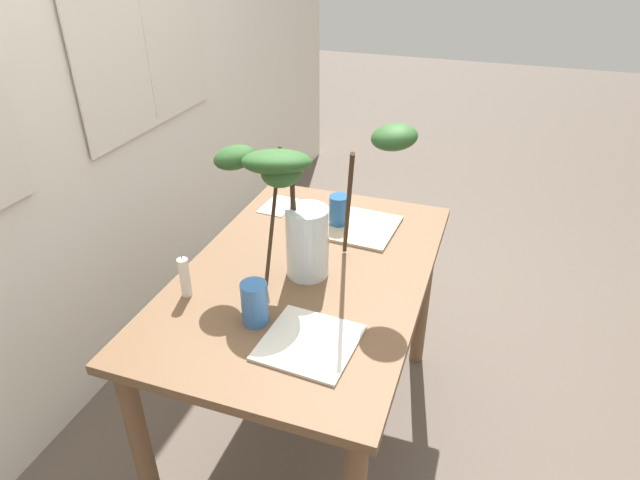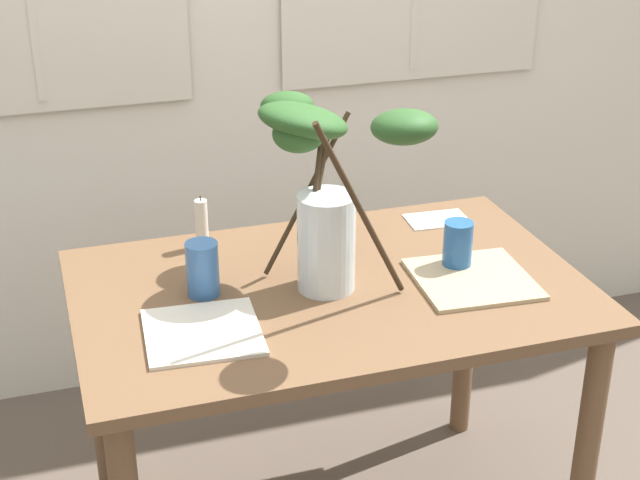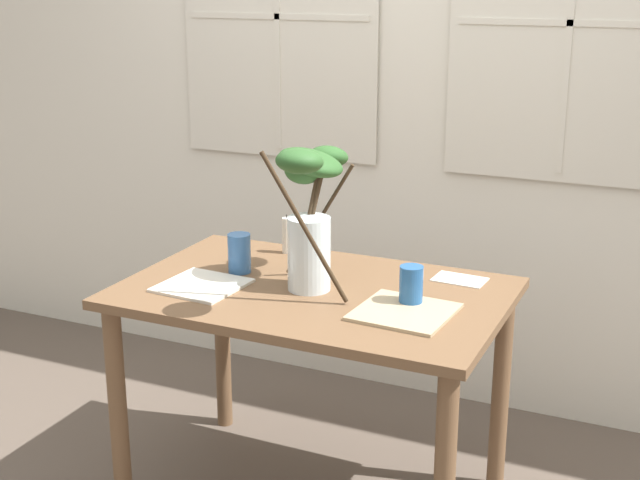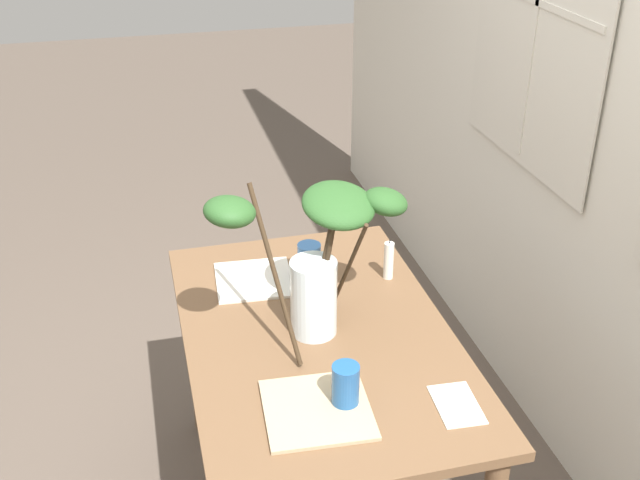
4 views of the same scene
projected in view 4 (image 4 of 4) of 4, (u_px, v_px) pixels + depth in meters
name	position (u px, v px, depth m)	size (l,w,h in m)	color
dining_table	(318.00, 364.00, 2.38)	(1.23, 0.79, 0.78)	brown
vase_with_branches	(320.00, 251.00, 2.21)	(0.34, 0.63, 0.52)	silver
drinking_glass_blue_left	(309.00, 263.00, 2.56)	(0.08, 0.08, 0.13)	#386BAD
drinking_glass_blue_right	(345.00, 386.00, 2.01)	(0.07, 0.07, 0.12)	#235693
plate_square_left	(254.00, 280.00, 2.58)	(0.25, 0.25, 0.01)	silver
plate_square_right	(317.00, 409.00, 2.02)	(0.28, 0.28, 0.01)	tan
napkin_folded	(457.00, 405.00, 2.04)	(0.17, 0.11, 0.00)	silver
pillar_candle	(389.00, 261.00, 2.57)	(0.03, 0.03, 0.14)	silver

